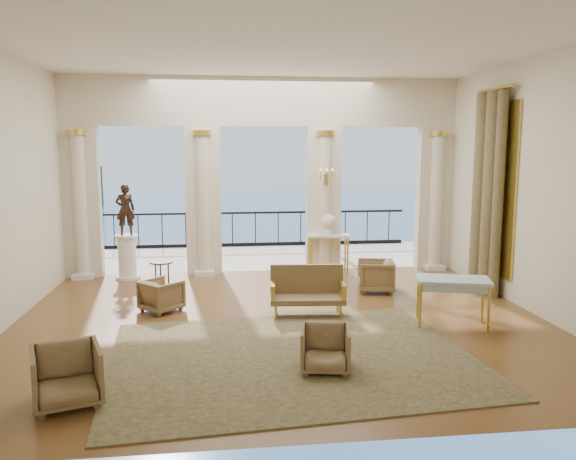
{
  "coord_description": "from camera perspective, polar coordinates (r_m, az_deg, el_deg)",
  "views": [
    {
      "loc": [
        -0.97,
        -9.15,
        2.94
      ],
      "look_at": [
        0.18,
        0.6,
        1.48
      ],
      "focal_mm": 35.0,
      "sensor_mm": 36.0,
      "label": 1
    }
  ],
  "objects": [
    {
      "name": "console_table",
      "position": [
        13.12,
        4.15,
        -1.12
      ],
      "size": [
        1.02,
        0.53,
        0.92
      ],
      "rotation": [
        0.0,
        0.0,
        -0.17
      ],
      "color": "silver",
      "rests_on": "ground"
    },
    {
      "name": "rug",
      "position": [
        8.09,
        0.49,
        -12.79
      ],
      "size": [
        5.33,
        4.32,
        0.02
      ],
      "primitive_type": "cube",
      "rotation": [
        0.0,
        0.0,
        0.09
      ],
      "color": "#343719",
      "rests_on": "ground"
    },
    {
      "name": "armchair_c",
      "position": [
        11.62,
        8.9,
        -4.48
      ],
      "size": [
        0.78,
        0.81,
        0.72
      ],
      "primitive_type": "imported",
      "rotation": [
        0.0,
        0.0,
        -1.76
      ],
      "color": "#42301B",
      "rests_on": "ground"
    },
    {
      "name": "curtain",
      "position": [
        11.91,
        19.52,
        3.53
      ],
      "size": [
        0.33,
        1.4,
        4.09
      ],
      "color": "#4D4527",
      "rests_on": "ground"
    },
    {
      "name": "wall_sconce",
      "position": [
        12.9,
        3.9,
        5.27
      ],
      "size": [
        0.3,
        0.11,
        0.33
      ],
      "color": "gold",
      "rests_on": "arcade"
    },
    {
      "name": "headland",
      "position": [
        84.51,
        -26.85,
        3.53
      ],
      "size": [
        22.0,
        18.0,
        6.0
      ],
      "primitive_type": "cube",
      "color": "black",
      "rests_on": "sea"
    },
    {
      "name": "window_frame",
      "position": [
        11.99,
        20.34,
        3.91
      ],
      "size": [
        0.04,
        1.6,
        3.4
      ],
      "primitive_type": "cube",
      "color": "gold",
      "rests_on": "room_walls"
    },
    {
      "name": "terrace",
      "position": [
        15.28,
        -2.95,
        -2.84
      ],
      "size": [
        10.0,
        3.6,
        0.1
      ],
      "primitive_type": "cube",
      "color": "#BBB09C",
      "rests_on": "ground"
    },
    {
      "name": "palm_tree",
      "position": [
        16.07,
        4.05,
        12.54
      ],
      "size": [
        2.0,
        2.0,
        4.5
      ],
      "color": "#4C3823",
      "rests_on": "terrace"
    },
    {
      "name": "pedestal",
      "position": [
        13.06,
        -16.01,
        -2.72
      ],
      "size": [
        0.55,
        0.55,
        1.0
      ],
      "color": "silver",
      "rests_on": "ground"
    },
    {
      "name": "settee",
      "position": [
        9.97,
        1.97,
        -6.15
      ],
      "size": [
        1.35,
        0.66,
        0.86
      ],
      "rotation": [
        0.0,
        0.0,
        -0.08
      ],
      "color": "#42301B",
      "rests_on": "ground"
    },
    {
      "name": "armchair_d",
      "position": [
        10.4,
        -12.73,
        -6.35
      ],
      "size": [
        0.85,
        0.85,
        0.64
      ],
      "primitive_type": "imported",
      "rotation": [
        0.0,
        0.0,
        2.34
      ],
      "color": "#42301B",
      "rests_on": "ground"
    },
    {
      "name": "room_walls",
      "position": [
        8.09,
        0.18,
        8.01
      ],
      "size": [
        9.0,
        9.0,
        9.0
      ],
      "color": "beige",
      "rests_on": "ground"
    },
    {
      "name": "floor",
      "position": [
        9.66,
        -0.63,
        -9.27
      ],
      "size": [
        9.0,
        9.0,
        0.0
      ],
      "primitive_type": "plane",
      "color": "#4D2A13",
      "rests_on": "ground"
    },
    {
      "name": "side_table",
      "position": [
        11.26,
        -12.75,
        -3.64
      ],
      "size": [
        0.45,
        0.45,
        0.73
      ],
      "color": "black",
      "rests_on": "ground"
    },
    {
      "name": "sea",
      "position": [
        69.73,
        -5.88,
        1.06
      ],
      "size": [
        160.0,
        160.0,
        0.0
      ],
      "primitive_type": "plane",
      "color": "#284E7D",
      "rests_on": "ground"
    },
    {
      "name": "balustrade",
      "position": [
        16.77,
        -3.33,
        -0.23
      ],
      "size": [
        9.0,
        0.06,
        1.03
      ],
      "color": "black",
      "rests_on": "terrace"
    },
    {
      "name": "statue",
      "position": [
        12.9,
        -16.21,
        2.01
      ],
      "size": [
        0.44,
        0.31,
        1.13
      ],
      "primitive_type": "imported",
      "rotation": [
        0.0,
        0.0,
        3.25
      ],
      "color": "black",
      "rests_on": "pedestal"
    },
    {
      "name": "armchair_b",
      "position": [
        7.57,
        3.81,
        -11.75
      ],
      "size": [
        0.73,
        0.7,
        0.66
      ],
      "primitive_type": "imported",
      "rotation": [
        0.0,
        0.0,
        -0.17
      ],
      "color": "#42301B",
      "rests_on": "ground"
    },
    {
      "name": "armchair_a",
      "position": [
        7.08,
        -21.57,
        -13.38
      ],
      "size": [
        0.92,
        0.89,
        0.76
      ],
      "primitive_type": "imported",
      "rotation": [
        0.0,
        0.0,
        0.32
      ],
      "color": "#42301B",
      "rests_on": "ground"
    },
    {
      "name": "arcade",
      "position": [
        13.01,
        -2.46,
        6.87
      ],
      "size": [
        9.0,
        0.56,
        4.5
      ],
      "color": "beige",
      "rests_on": "ground"
    },
    {
      "name": "game_table",
      "position": [
        9.65,
        16.41,
        -5.22
      ],
      "size": [
        1.3,
        0.93,
        0.8
      ],
      "rotation": [
        0.0,
        0.0,
        -0.28
      ],
      "color": "#9DB9C6",
      "rests_on": "ground"
    },
    {
      "name": "urn",
      "position": [
        13.05,
        4.17,
        0.73
      ],
      "size": [
        0.36,
        0.36,
        0.48
      ],
      "color": "white",
      "rests_on": "console_table"
    }
  ]
}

